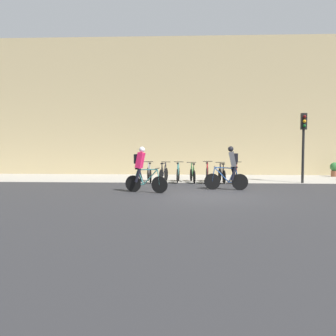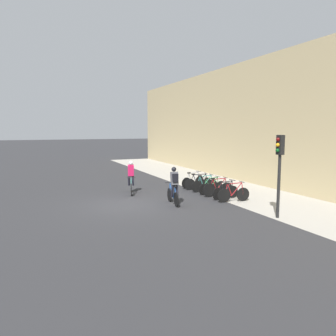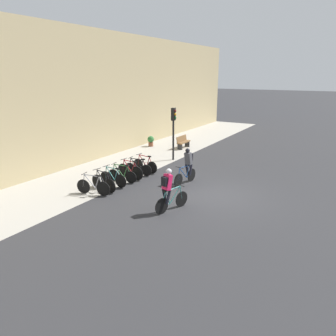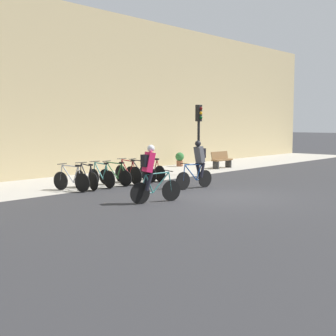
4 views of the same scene
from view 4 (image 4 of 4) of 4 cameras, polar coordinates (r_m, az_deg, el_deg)
ground at (r=15.54m, az=7.12°, el=-3.46°), size 200.00×200.00×0.00m
kerb_strip at (r=20.15m, az=-8.79°, el=-1.42°), size 44.00×4.50×0.01m
building_facade at (r=22.10m, az=-13.17°, el=9.27°), size 44.00×0.60×7.83m
cyclist_pink at (r=14.05m, az=-2.14°, el=-0.49°), size 1.68×0.63×1.76m
cyclist_grey at (r=17.30m, az=3.68°, el=0.63°), size 1.76×0.52×1.77m
parked_bike_0 at (r=16.96m, az=-11.70°, el=-1.43°), size 0.50×1.65×0.97m
parked_bike_1 at (r=17.37m, az=-9.87°, el=-1.25°), size 0.47×1.66×0.96m
parked_bike_2 at (r=17.80m, az=-8.13°, el=-1.05°), size 0.46×1.62×0.96m
parked_bike_3 at (r=18.25m, az=-6.45°, el=-0.92°), size 0.46×1.61×0.94m
parked_bike_4 at (r=18.70m, az=-4.88°, el=-0.64°), size 0.46×1.69×0.99m
parked_bike_5 at (r=19.18m, az=-3.36°, el=-0.57°), size 0.46×1.61×0.94m
parked_bike_6 at (r=19.66m, az=-1.94°, el=-0.37°), size 0.46×1.67×0.97m
traffic_light_pole at (r=21.82m, az=3.78°, el=5.11°), size 0.26×0.30×3.25m
bench at (r=25.16m, az=6.54°, el=1.02°), size 1.42×0.44×0.89m
potted_plant at (r=26.07m, az=1.44°, el=1.16°), size 0.48×0.48×0.78m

